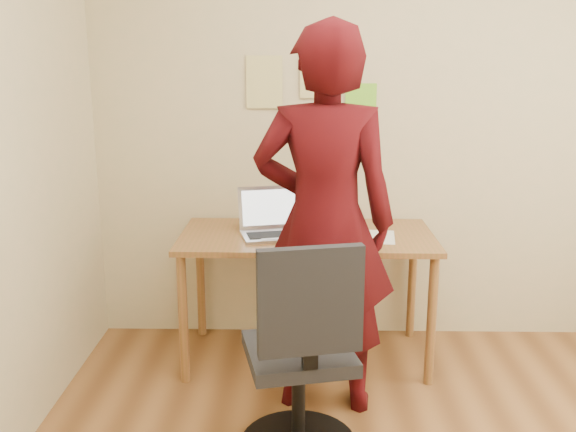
{
  "coord_description": "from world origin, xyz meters",
  "views": [
    {
      "loc": [
        -0.52,
        -2.04,
        1.7
      ],
      "look_at": [
        -0.58,
        0.95,
        0.95
      ],
      "focal_mm": 40.0,
      "sensor_mm": 36.0,
      "label": 1
    }
  ],
  "objects_px": {
    "phone": "(354,244)",
    "office_chair": "(302,367)",
    "laptop": "(272,225)",
    "desk": "(307,249)",
    "person": "(324,223)"
  },
  "relations": [
    {
      "from": "phone",
      "to": "office_chair",
      "type": "height_order",
      "value": "office_chair"
    },
    {
      "from": "laptop",
      "to": "phone",
      "type": "xyz_separation_m",
      "value": [
        0.44,
        -0.2,
        -0.05
      ]
    },
    {
      "from": "phone",
      "to": "office_chair",
      "type": "relative_size",
      "value": 0.13
    },
    {
      "from": "desk",
      "to": "person",
      "type": "height_order",
      "value": "person"
    },
    {
      "from": "phone",
      "to": "person",
      "type": "distance_m",
      "value": 0.37
    },
    {
      "from": "laptop",
      "to": "phone",
      "type": "height_order",
      "value": "laptop"
    },
    {
      "from": "laptop",
      "to": "office_chair",
      "type": "distance_m",
      "value": 1.02
    },
    {
      "from": "desk",
      "to": "office_chair",
      "type": "relative_size",
      "value": 1.41
    },
    {
      "from": "phone",
      "to": "person",
      "type": "bearing_deg",
      "value": -143.1
    },
    {
      "from": "desk",
      "to": "office_chair",
      "type": "height_order",
      "value": "office_chair"
    },
    {
      "from": "desk",
      "to": "laptop",
      "type": "distance_m",
      "value": 0.24
    },
    {
      "from": "desk",
      "to": "laptop",
      "type": "xyz_separation_m",
      "value": [
        -0.19,
        -0.01,
        0.14
      ]
    },
    {
      "from": "desk",
      "to": "phone",
      "type": "xyz_separation_m",
      "value": [
        0.24,
        -0.21,
        0.09
      ]
    },
    {
      "from": "office_chair",
      "to": "phone",
      "type": "bearing_deg",
      "value": 57.33
    },
    {
      "from": "laptop",
      "to": "phone",
      "type": "relative_size",
      "value": 3.26
    }
  ]
}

